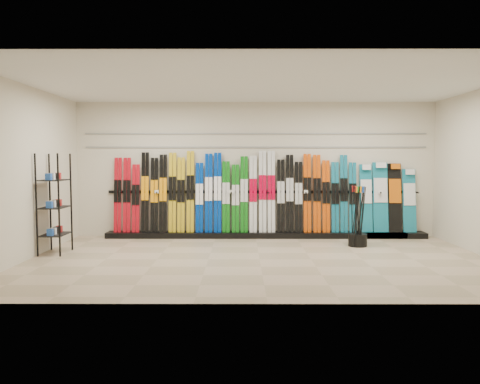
{
  "coord_description": "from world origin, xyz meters",
  "views": [
    {
      "loc": [
        -0.31,
        -7.99,
        1.73
      ],
      "look_at": [
        -0.34,
        1.0,
        1.1
      ],
      "focal_mm": 35.0,
      "sensor_mm": 36.0,
      "label": 1
    }
  ],
  "objects": [
    {
      "name": "accessory_rack",
      "position": [
        -3.75,
        0.53,
        0.92
      ],
      "size": [
        0.4,
        0.6,
        1.84
      ],
      "primitive_type": "cube",
      "color": "black",
      "rests_on": "floor"
    },
    {
      "name": "snowboards",
      "position": [
        2.92,
        2.35,
        0.87
      ],
      "size": [
        1.24,
        0.24,
        1.54
      ],
      "color": "#14728C",
      "rests_on": "ski_rack_base"
    },
    {
      "name": "back_wall",
      "position": [
        0.0,
        2.5,
        1.5
      ],
      "size": [
        8.0,
        0.0,
        8.0
      ],
      "primitive_type": "plane",
      "rotation": [
        1.57,
        0.0,
        0.0
      ],
      "color": "beige",
      "rests_on": "floor"
    },
    {
      "name": "skis",
      "position": [
        -0.46,
        2.32,
        0.95
      ],
      "size": [
        5.38,
        0.21,
        1.8
      ],
      "color": "#B20B19",
      "rests_on": "ski_rack_base"
    },
    {
      "name": "slatwall_rail_0",
      "position": [
        0.0,
        2.48,
        2.0
      ],
      "size": [
        7.6,
        0.02,
        0.03
      ],
      "primitive_type": "cube",
      "color": "gray",
      "rests_on": "back_wall"
    },
    {
      "name": "floor",
      "position": [
        0.0,
        0.0,
        0.0
      ],
      "size": [
        8.0,
        8.0,
        0.0
      ],
      "primitive_type": "plane",
      "color": "gray",
      "rests_on": "ground"
    },
    {
      "name": "pole_bin",
      "position": [
        2.0,
        1.24,
        0.12
      ],
      "size": [
        0.37,
        0.37,
        0.25
      ],
      "primitive_type": "cylinder",
      "color": "black",
      "rests_on": "floor"
    },
    {
      "name": "ceiling",
      "position": [
        0.0,
        0.0,
        3.0
      ],
      "size": [
        8.0,
        8.0,
        0.0
      ],
      "primitive_type": "plane",
      "rotation": [
        3.14,
        0.0,
        0.0
      ],
      "color": "silver",
      "rests_on": "back_wall"
    },
    {
      "name": "left_wall",
      "position": [
        -4.0,
        0.0,
        1.5
      ],
      "size": [
        0.0,
        5.0,
        5.0
      ],
      "primitive_type": "plane",
      "rotation": [
        1.57,
        0.0,
        1.57
      ],
      "color": "beige",
      "rests_on": "floor"
    },
    {
      "name": "ski_rack_base",
      "position": [
        0.22,
        2.28,
        0.06
      ],
      "size": [
        8.0,
        0.4,
        0.12
      ],
      "primitive_type": "cube",
      "color": "black",
      "rests_on": "floor"
    },
    {
      "name": "slatwall_rail_1",
      "position": [
        0.0,
        2.48,
        2.3
      ],
      "size": [
        7.6,
        0.02,
        0.03
      ],
      "primitive_type": "cube",
      "color": "gray",
      "rests_on": "back_wall"
    },
    {
      "name": "ski_poles",
      "position": [
        1.99,
        1.21,
        0.61
      ],
      "size": [
        0.27,
        0.36,
        1.18
      ],
      "color": "black",
      "rests_on": "pole_bin"
    }
  ]
}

